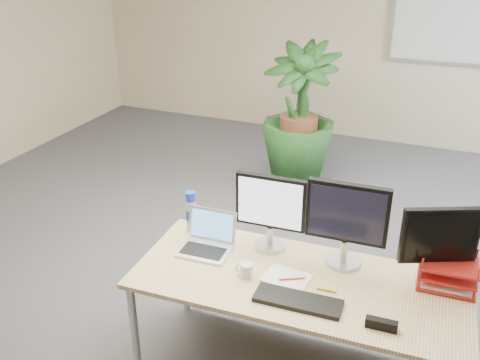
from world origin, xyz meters
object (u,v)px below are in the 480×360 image
at_px(desk, 302,291).
at_px(monitor_right, 347,219).
at_px(monitor_left, 271,208).
at_px(floor_plant, 299,120).
at_px(laptop, 207,240).

distance_m(desk, monitor_right, 0.53).
bearing_deg(monitor_left, monitor_right, -0.63).
relative_size(floor_plant, monitor_left, 3.05).
bearing_deg(monitor_right, floor_plant, 112.39).
height_order(monitor_left, laptop, monitor_left).
bearing_deg(monitor_left, laptop, -156.01).
relative_size(desk, laptop, 5.90).
distance_m(floor_plant, laptop, 2.60).
distance_m(floor_plant, monitor_left, 2.50).
bearing_deg(floor_plant, desk, -72.81).
bearing_deg(laptop, floor_plant, 93.83).
bearing_deg(floor_plant, laptop, -86.17).
distance_m(monitor_left, monitor_right, 0.47).
bearing_deg(desk, monitor_right, 37.23).
height_order(monitor_left, monitor_right, monitor_right).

